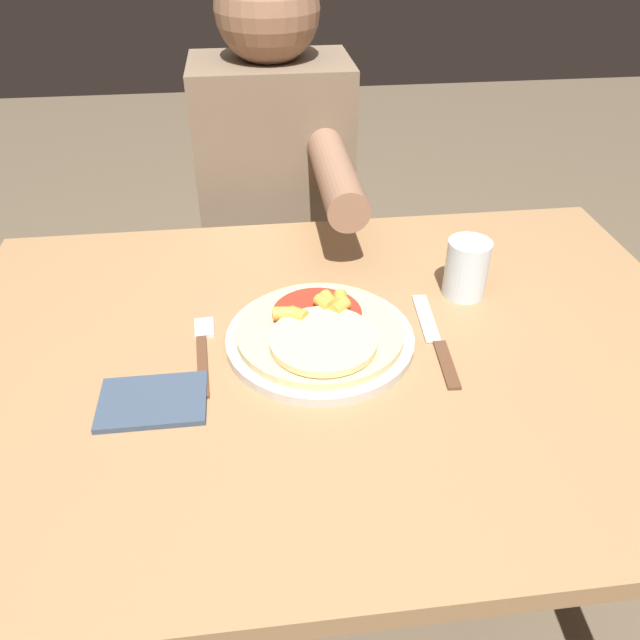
{
  "coord_description": "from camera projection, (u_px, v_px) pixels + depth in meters",
  "views": [
    {
      "loc": [
        -0.1,
        -0.69,
        1.29
      ],
      "look_at": [
        -0.02,
        0.01,
        0.78
      ],
      "focal_mm": 35.0,
      "sensor_mm": 36.0,
      "label": 1
    }
  ],
  "objects": [
    {
      "name": "plate",
      "position": [
        320.0,
        339.0,
        0.89
      ],
      "size": [
        0.27,
        0.27,
        0.01
      ],
      "color": "beige",
      "rests_on": "dining_table"
    },
    {
      "name": "drinking_glass",
      "position": [
        467.0,
        268.0,
        0.97
      ],
      "size": [
        0.07,
        0.07,
        0.09
      ],
      "color": "silver",
      "rests_on": "dining_table"
    },
    {
      "name": "ground_plane",
      "position": [
        329.0,
        623.0,
        1.32
      ],
      "size": [
        8.0,
        8.0,
        0.0
      ],
      "primitive_type": "plane",
      "color": "brown"
    },
    {
      "name": "knife",
      "position": [
        436.0,
        340.0,
        0.89
      ],
      "size": [
        0.03,
        0.22,
        0.0
      ],
      "color": "brown",
      "rests_on": "dining_table"
    },
    {
      "name": "dining_table",
      "position": [
        333.0,
        409.0,
        0.95
      ],
      "size": [
        1.11,
        0.78,
        0.74
      ],
      "color": "#9E754C",
      "rests_on": "ground_plane"
    },
    {
      "name": "person_diner",
      "position": [
        277.0,
        205.0,
        1.39
      ],
      "size": [
        0.32,
        0.52,
        1.18
      ],
      "color": "#2D2D38",
      "rests_on": "ground_plane"
    },
    {
      "name": "pizza",
      "position": [
        320.0,
        331.0,
        0.88
      ],
      "size": [
        0.24,
        0.24,
        0.04
      ],
      "color": "#E0C689",
      "rests_on": "plate"
    },
    {
      "name": "fork",
      "position": [
        203.0,
        349.0,
        0.88
      ],
      "size": [
        0.03,
        0.18,
        0.0
      ],
      "color": "brown",
      "rests_on": "dining_table"
    },
    {
      "name": "napkin",
      "position": [
        153.0,
        401.0,
        0.79
      ],
      "size": [
        0.13,
        0.09,
        0.01
      ],
      "color": "#38475B",
      "rests_on": "dining_table"
    }
  ]
}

